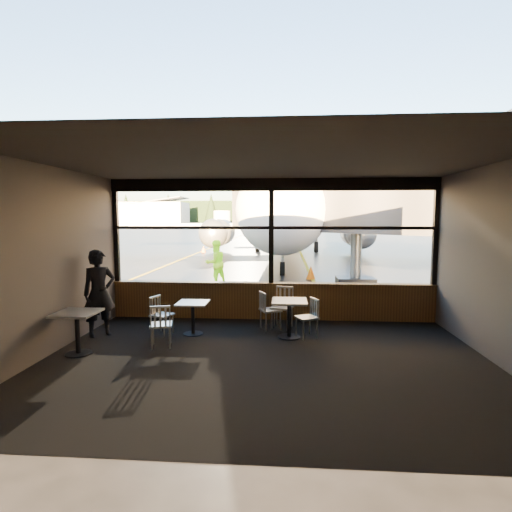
# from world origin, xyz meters

# --- Properties ---
(ground_plane) EXTENTS (520.00, 520.00, 0.00)m
(ground_plane) POSITION_xyz_m (0.00, 120.00, 0.00)
(ground_plane) COLOR black
(ground_plane) RESTS_ON ground
(carpet_floor) EXTENTS (8.00, 6.00, 0.01)m
(carpet_floor) POSITION_xyz_m (0.00, -3.00, 0.01)
(carpet_floor) COLOR black
(carpet_floor) RESTS_ON ground
(ceiling) EXTENTS (8.00, 6.00, 0.04)m
(ceiling) POSITION_xyz_m (0.00, -3.00, 3.50)
(ceiling) COLOR #38332D
(ceiling) RESTS_ON ground
(wall_left) EXTENTS (0.04, 6.00, 3.50)m
(wall_left) POSITION_xyz_m (-4.00, -3.00, 1.75)
(wall_left) COLOR #4D443E
(wall_left) RESTS_ON ground
(wall_right) EXTENTS (0.04, 6.00, 3.50)m
(wall_right) POSITION_xyz_m (4.00, -3.00, 1.75)
(wall_right) COLOR #4D443E
(wall_right) RESTS_ON ground
(wall_back) EXTENTS (8.00, 0.04, 3.50)m
(wall_back) POSITION_xyz_m (0.00, -6.00, 1.75)
(wall_back) COLOR #4D443E
(wall_back) RESTS_ON ground
(window_sill) EXTENTS (8.00, 0.28, 0.90)m
(window_sill) POSITION_xyz_m (0.00, 0.00, 0.45)
(window_sill) COLOR #56381A
(window_sill) RESTS_ON ground
(window_header) EXTENTS (8.00, 0.18, 0.30)m
(window_header) POSITION_xyz_m (0.00, 0.00, 3.35)
(window_header) COLOR black
(window_header) RESTS_ON ground
(mullion_left) EXTENTS (0.12, 0.12, 2.60)m
(mullion_left) POSITION_xyz_m (-3.95, 0.00, 2.20)
(mullion_left) COLOR black
(mullion_left) RESTS_ON ground
(mullion_centre) EXTENTS (0.12, 0.12, 2.60)m
(mullion_centre) POSITION_xyz_m (0.00, 0.00, 2.20)
(mullion_centre) COLOR black
(mullion_centre) RESTS_ON ground
(mullion_right) EXTENTS (0.12, 0.12, 2.60)m
(mullion_right) POSITION_xyz_m (3.95, 0.00, 2.20)
(mullion_right) COLOR black
(mullion_right) RESTS_ON ground
(window_transom) EXTENTS (8.00, 0.10, 0.08)m
(window_transom) POSITION_xyz_m (0.00, 0.00, 2.30)
(window_transom) COLOR black
(window_transom) RESTS_ON ground
(airliner) EXTENTS (29.43, 35.07, 10.54)m
(airliner) POSITION_xyz_m (0.47, 19.32, 5.27)
(airliner) COLOR white
(airliner) RESTS_ON ground_plane
(jet_bridge) EXTENTS (8.44, 10.32, 4.50)m
(jet_bridge) POSITION_xyz_m (3.60, 5.50, 2.25)
(jet_bridge) COLOR #2B2C2E
(jet_bridge) RESTS_ON ground_plane
(cafe_table_near) EXTENTS (0.73, 0.73, 0.81)m
(cafe_table_near) POSITION_xyz_m (0.44, -1.55, 0.40)
(cafe_table_near) COLOR #A49F96
(cafe_table_near) RESTS_ON carpet_floor
(cafe_table_mid) EXTENTS (0.65, 0.65, 0.72)m
(cafe_table_mid) POSITION_xyz_m (-1.66, -1.46, 0.36)
(cafe_table_mid) COLOR #A39C95
(cafe_table_mid) RESTS_ON carpet_floor
(cafe_table_left) EXTENTS (0.74, 0.74, 0.81)m
(cafe_table_left) POSITION_xyz_m (-3.50, -2.88, 0.40)
(cafe_table_left) COLOR #ACA79E
(cafe_table_left) RESTS_ON carpet_floor
(chair_near_e) EXTENTS (0.61, 0.61, 0.85)m
(chair_near_e) POSITION_xyz_m (0.81, -1.51, 0.42)
(chair_near_e) COLOR #BCB7A9
(chair_near_e) RESTS_ON carpet_floor
(chair_near_w) EXTENTS (0.64, 0.64, 0.89)m
(chair_near_w) POSITION_xyz_m (0.02, -0.95, 0.44)
(chair_near_w) COLOR #BAB5A8
(chair_near_w) RESTS_ON carpet_floor
(chair_near_n) EXTENTS (0.65, 0.65, 0.96)m
(chair_near_n) POSITION_xyz_m (0.28, -0.82, 0.48)
(chair_near_n) COLOR #A9A398
(chair_near_n) RESTS_ON carpet_floor
(chair_mid_s) EXTENTS (0.58, 0.58, 0.88)m
(chair_mid_s) POSITION_xyz_m (-2.08, -2.35, 0.44)
(chair_mid_s) COLOR beige
(chair_mid_s) RESTS_ON carpet_floor
(chair_mid_w) EXTENTS (0.59, 0.59, 0.85)m
(chair_mid_w) POSITION_xyz_m (-2.32, -1.51, 0.42)
(chair_mid_w) COLOR #B2AEA1
(chair_mid_w) RESTS_ON carpet_floor
(passenger) EXTENTS (0.81, 0.79, 1.87)m
(passenger) POSITION_xyz_m (-3.63, -1.69, 0.93)
(passenger) COLOR black
(passenger) RESTS_ON carpet_floor
(ground_crew) EXTENTS (1.06, 1.04, 1.72)m
(ground_crew) POSITION_xyz_m (-2.26, 4.86, 0.86)
(ground_crew) COLOR #BFF219
(ground_crew) RESTS_ON ground_plane
(cone_nose) EXTENTS (0.40, 0.40, 0.55)m
(cone_nose) POSITION_xyz_m (1.43, 6.75, 0.28)
(cone_nose) COLOR #FB6307
(cone_nose) RESTS_ON ground_plane
(cone_wing) EXTENTS (0.34, 0.34, 0.47)m
(cone_wing) POSITION_xyz_m (-5.67, 19.25, 0.23)
(cone_wing) COLOR orange
(cone_wing) RESTS_ON ground_plane
(hangar_left) EXTENTS (45.00, 18.00, 11.00)m
(hangar_left) POSITION_xyz_m (-70.00, 180.00, 5.50)
(hangar_left) COLOR silver
(hangar_left) RESTS_ON ground_plane
(hangar_mid) EXTENTS (38.00, 15.00, 10.00)m
(hangar_mid) POSITION_xyz_m (0.00, 185.00, 5.00)
(hangar_mid) COLOR silver
(hangar_mid) RESTS_ON ground_plane
(hangar_right) EXTENTS (50.00, 20.00, 12.00)m
(hangar_right) POSITION_xyz_m (60.00, 178.00, 6.00)
(hangar_right) COLOR silver
(hangar_right) RESTS_ON ground_plane
(fuel_tank_a) EXTENTS (8.00, 8.00, 6.00)m
(fuel_tank_a) POSITION_xyz_m (-30.00, 182.00, 3.00)
(fuel_tank_a) COLOR silver
(fuel_tank_a) RESTS_ON ground_plane
(fuel_tank_b) EXTENTS (8.00, 8.00, 6.00)m
(fuel_tank_b) POSITION_xyz_m (-20.00, 182.00, 3.00)
(fuel_tank_b) COLOR silver
(fuel_tank_b) RESTS_ON ground_plane
(fuel_tank_c) EXTENTS (8.00, 8.00, 6.00)m
(fuel_tank_c) POSITION_xyz_m (-10.00, 182.00, 3.00)
(fuel_tank_c) COLOR silver
(fuel_tank_c) RESTS_ON ground_plane
(treeline) EXTENTS (360.00, 3.00, 12.00)m
(treeline) POSITION_xyz_m (0.00, 210.00, 6.00)
(treeline) COLOR black
(treeline) RESTS_ON ground_plane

